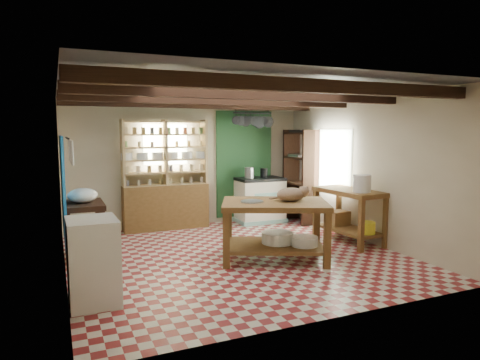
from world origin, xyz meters
name	(u,v)px	position (x,y,z in m)	size (l,w,h in m)	color
floor	(236,257)	(0.00, 0.00, -0.01)	(5.00, 5.00, 0.02)	maroon
ceiling	(236,90)	(0.00, 0.00, 2.60)	(5.00, 5.00, 0.02)	#4E4E53
wall_back	(189,163)	(0.00, 2.50, 1.30)	(5.00, 0.04, 2.60)	beige
wall_front	(331,197)	(0.00, -2.50, 1.30)	(5.00, 0.04, 2.60)	beige
wall_left	(62,182)	(-2.50, 0.00, 1.30)	(0.04, 5.00, 2.60)	beige
wall_right	(364,169)	(2.50, 0.00, 1.30)	(0.04, 5.00, 2.60)	beige
ceiling_beams	(236,98)	(0.00, 0.00, 2.48)	(5.00, 3.80, 0.15)	black
blue_wall_patch	(63,189)	(-2.47, 0.90, 1.10)	(0.04, 1.40, 1.60)	blue
green_wall_patch	(244,164)	(1.25, 2.47, 1.25)	(1.30, 0.04, 2.30)	#1E4B25
window_back	(165,145)	(-0.50, 2.48, 1.70)	(0.90, 0.02, 0.80)	beige
window_right	(331,160)	(2.48, 1.00, 1.40)	(0.02, 1.30, 1.20)	beige
utensil_rail	(68,149)	(-2.44, -1.20, 1.78)	(0.06, 0.90, 0.28)	black
pot_rack	(252,121)	(1.25, 2.05, 2.18)	(0.86, 0.12, 0.36)	black
shelving_unit	(165,175)	(-0.55, 2.31, 1.10)	(1.70, 0.34, 2.20)	tan
tall_rack	(300,176)	(2.28, 1.80, 1.00)	(0.40, 0.86, 2.00)	black
work_table	(275,230)	(0.49, -0.38, 0.45)	(1.59, 1.06, 0.90)	brown
stove	(260,200)	(1.48, 2.15, 0.49)	(0.99, 0.67, 0.97)	white
prep_table	(84,230)	(-2.20, 0.85, 0.44)	(0.59, 0.86, 0.88)	black
white_cabinet	(93,261)	(-2.22, -1.04, 0.49)	(0.55, 0.66, 0.98)	white
right_counter	(349,216)	(2.18, -0.01, 0.47)	(0.66, 1.32, 0.95)	brown
cat	(291,194)	(0.74, -0.44, 1.00)	(0.46, 0.35, 0.21)	#957357
steel_tray	(252,201)	(0.15, -0.28, 0.91)	(0.34, 0.34, 0.02)	#A19FA7
basin_large	(277,238)	(0.56, -0.35, 0.32)	(0.49, 0.49, 0.17)	white
basin_small	(305,241)	(0.86, -0.65, 0.31)	(0.41, 0.41, 0.14)	white
kettle_left	(249,173)	(1.23, 2.15, 1.09)	(0.20, 0.20, 0.23)	#A19FA7
kettle_right	(264,173)	(1.58, 2.15, 1.07)	(0.16, 0.16, 0.20)	black
enamel_bowl	(83,195)	(-2.20, 0.85, 0.99)	(0.45, 0.45, 0.22)	white
white_bucket	(362,183)	(2.15, -0.36, 1.10)	(0.30, 0.30, 0.30)	white
wicker_basket	(338,218)	(2.16, 0.29, 0.38)	(0.37, 0.29, 0.26)	olive
yellow_tub	(367,228)	(2.21, -0.46, 0.35)	(0.27, 0.27, 0.20)	yellow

